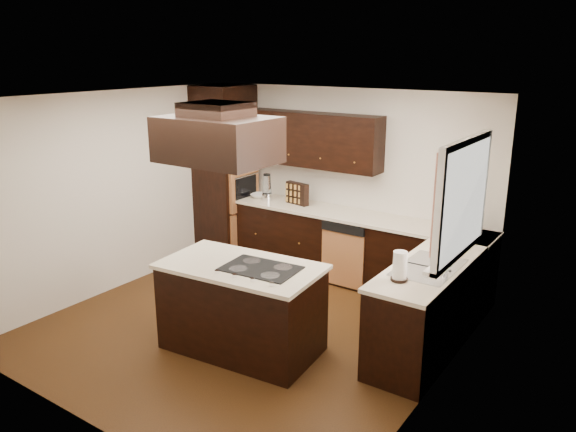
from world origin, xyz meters
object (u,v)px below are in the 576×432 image
object	(u,v)px
range_hood	(217,140)
island	(242,309)
oven_column	(226,184)
spice_rack	(297,193)

from	to	relation	value
range_hood	island	bearing A→B (deg)	40.50
oven_column	range_hood	size ratio (longest dim) A/B	2.02
oven_column	island	bearing A→B (deg)	-46.65
oven_column	range_hood	bearing A→B (deg)	-50.26
oven_column	spice_rack	xyz separation A→B (m)	(1.20, 0.10, 0.01)
island	range_hood	world-z (taller)	range_hood
range_hood	spice_rack	bearing A→B (deg)	105.96
oven_column	range_hood	xyz separation A→B (m)	(1.88, -2.25, 1.10)
spice_rack	range_hood	bearing A→B (deg)	-62.01
island	spice_rack	world-z (taller)	spice_rack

